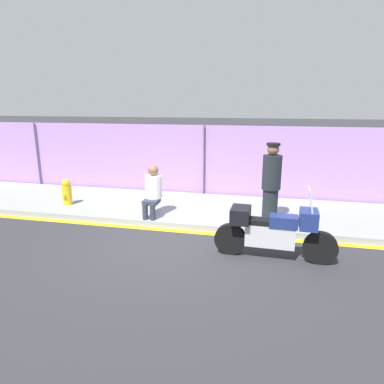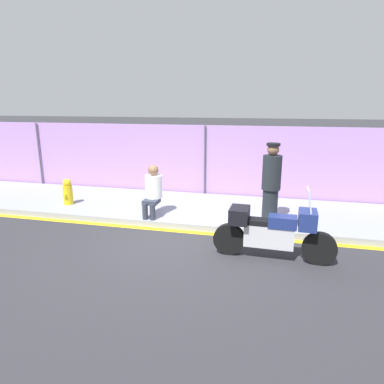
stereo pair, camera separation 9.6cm
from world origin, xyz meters
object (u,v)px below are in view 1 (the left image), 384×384
Objects in this scene: motorcycle at (273,230)px; person_seated_on_curb at (153,188)px; fire_hydrant at (67,192)px; officer_standing at (271,182)px.

motorcycle is 3.32m from person_seated_on_curb.
fire_hydrant is (-2.66, 0.36, -0.35)m from person_seated_on_curb.
officer_standing is 1.46× the size of person_seated_on_curb.
motorcycle is at bearing -87.47° from officer_standing.
person_seated_on_curb is 1.77× the size of fire_hydrant.
person_seated_on_curb is 2.70m from fire_hydrant.
motorcycle is 1.80× the size of person_seated_on_curb.
person_seated_on_curb is at bearing -176.06° from officer_standing.
motorcycle is 1.23× the size of officer_standing.
officer_standing reaches higher than motorcycle.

